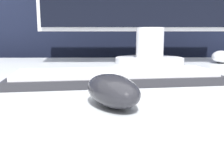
% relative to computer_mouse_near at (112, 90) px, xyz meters
% --- Properties ---
extents(partition_panel, '(5.00, 0.03, 1.36)m').
position_rel_computer_mouse_near_xyz_m(partition_panel, '(0.05, 0.81, -0.12)').
color(partition_panel, black).
rests_on(partition_panel, ground_plane).
extents(computer_mouse_near, '(0.10, 0.12, 0.04)m').
position_rel_computer_mouse_near_xyz_m(computer_mouse_near, '(0.00, 0.00, 0.00)').
color(computer_mouse_near, '#232328').
rests_on(computer_mouse_near, desk).
extents(keyboard, '(0.42, 0.17, 0.02)m').
position_rel_computer_mouse_near_xyz_m(keyboard, '(0.01, 0.16, -0.01)').
color(keyboard, '#28282D').
rests_on(keyboard, desk).
extents(computer_mouse_far, '(0.09, 0.12, 0.04)m').
position_rel_computer_mouse_near_xyz_m(computer_mouse_far, '(0.36, 0.50, -0.00)').
color(computer_mouse_far, white).
rests_on(computer_mouse_far, desk).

